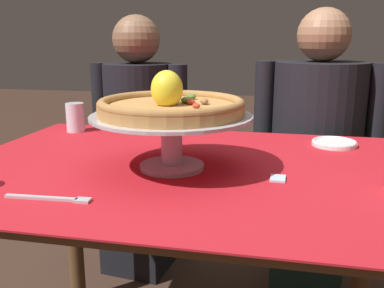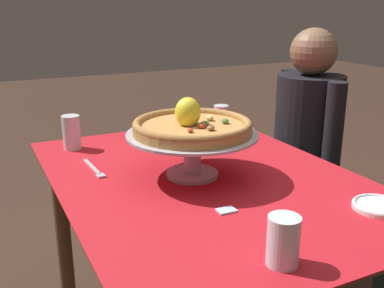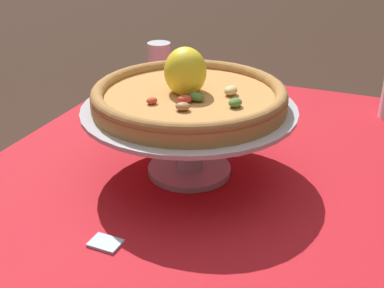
% 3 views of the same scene
% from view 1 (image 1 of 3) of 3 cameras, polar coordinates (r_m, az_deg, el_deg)
% --- Properties ---
extents(dining_table, '(1.24, 0.90, 0.74)m').
position_cam_1_polar(dining_table, '(1.17, -0.78, -7.94)').
color(dining_table, brown).
rests_on(dining_table, ground).
extents(pizza_stand, '(0.41, 0.41, 0.14)m').
position_cam_1_polar(pizza_stand, '(1.08, -2.75, 2.02)').
color(pizza_stand, '#B7B7C1').
rests_on(pizza_stand, dining_table).
extents(pizza, '(0.37, 0.37, 0.11)m').
position_cam_1_polar(pizza, '(1.07, -2.81, 5.23)').
color(pizza, '#BC8447').
rests_on(pizza, pizza_stand).
extents(water_glass_back_left, '(0.06, 0.06, 0.10)m').
position_cam_1_polar(water_glass_back_left, '(1.59, -15.30, 3.20)').
color(water_glass_back_left, white).
rests_on(water_glass_back_left, dining_table).
extents(side_plate, '(0.14, 0.14, 0.02)m').
position_cam_1_polar(side_plate, '(1.40, 18.48, 0.14)').
color(side_plate, white).
rests_on(side_plate, dining_table).
extents(dinner_fork, '(0.19, 0.03, 0.01)m').
position_cam_1_polar(dinner_fork, '(0.94, -18.10, -6.94)').
color(dinner_fork, '#B7B7C1').
rests_on(dinner_fork, dining_table).
extents(sugar_packet, '(0.04, 0.05, 0.00)m').
position_cam_1_polar(sugar_packet, '(1.04, 11.40, -4.52)').
color(sugar_packet, silver).
rests_on(sugar_packet, dining_table).
extents(diner_left, '(0.46, 0.35, 1.16)m').
position_cam_1_polar(diner_left, '(1.96, -6.99, -1.49)').
color(diner_left, black).
rests_on(diner_left, ground).
extents(diner_right, '(0.51, 0.40, 1.18)m').
position_cam_1_polar(diner_right, '(1.81, 16.10, -2.10)').
color(diner_right, '#1E3833').
rests_on(diner_right, ground).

